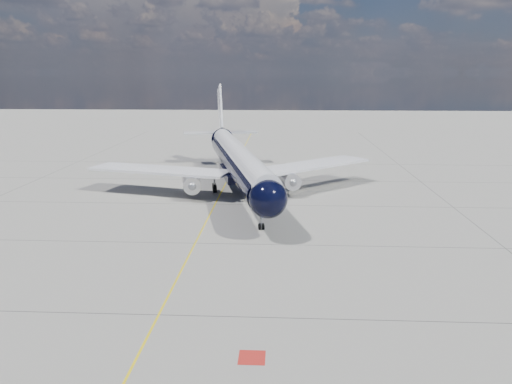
# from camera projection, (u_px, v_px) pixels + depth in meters

# --- Properties ---
(ground) EXTENTS (320.00, 320.00, 0.00)m
(ground) POSITION_uv_depth(u_px,v_px,m) (220.00, 195.00, 68.66)
(ground) COLOR gray
(ground) RESTS_ON ground
(taxiway_centerline) EXTENTS (0.16, 160.00, 0.01)m
(taxiway_centerline) POSITION_uv_depth(u_px,v_px,m) (215.00, 204.00, 63.80)
(taxiway_centerline) COLOR #DABC0B
(taxiway_centerline) RESTS_ON ground
(red_marking) EXTENTS (1.60, 1.60, 0.01)m
(red_marking) POSITION_uv_depth(u_px,v_px,m) (252.00, 358.00, 29.47)
(red_marking) COLOR maroon
(red_marking) RESTS_ON ground
(main_airliner) EXTENTS (40.24, 49.70, 14.51)m
(main_airliner) POSITION_uv_depth(u_px,v_px,m) (237.00, 160.00, 69.96)
(main_airliner) COLOR black
(main_airliner) RESTS_ON ground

